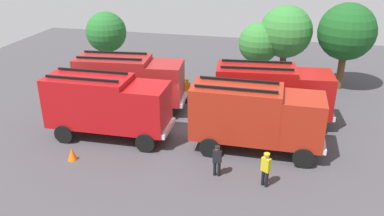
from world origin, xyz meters
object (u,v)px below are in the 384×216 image
at_px(tree_0, 106,32).
at_px(fire_truck_2, 129,80).
at_px(firefighter_0, 187,90).
at_px(tree_3, 347,32).
at_px(firefighter_1, 266,168).
at_px(tree_2, 286,32).
at_px(tree_1, 259,43).
at_px(firefighter_4, 314,95).
at_px(fire_truck_3, 272,91).
at_px(firefighter_2, 246,91).
at_px(firefighter_3, 217,159).
at_px(fire_truck_1, 255,115).
at_px(fire_truck_0, 107,103).
at_px(traffic_cone_0, 72,154).

bearing_deg(tree_0, fire_truck_2, -56.18).
bearing_deg(firefighter_0, tree_3, 78.28).
relative_size(firefighter_1, tree_2, 0.28).
bearing_deg(firefighter_0, tree_1, 100.40).
distance_m(firefighter_4, tree_2, 5.98).
relative_size(tree_0, tree_1, 1.07).
xyz_separation_m(fire_truck_3, firefighter_4, (2.76, 3.16, -1.25)).
xyz_separation_m(fire_truck_2, tree_3, (14.28, 7.69, 2.27)).
relative_size(firefighter_2, tree_3, 0.27).
relative_size(fire_truck_2, firefighter_1, 4.19).
bearing_deg(tree_1, tree_2, 11.99).
height_order(firefighter_2, tree_0, tree_0).
bearing_deg(fire_truck_3, firefighter_3, -114.06).
bearing_deg(fire_truck_2, fire_truck_1, -28.81).
distance_m(firefighter_2, tree_1, 5.12).
distance_m(fire_truck_0, firefighter_2, 10.04).
xyz_separation_m(firefighter_1, tree_3, (4.76, 14.71, 3.43)).
relative_size(fire_truck_3, firefighter_3, 4.48).
xyz_separation_m(firefighter_1, tree_1, (-1.61, 14.33, 2.30)).
height_order(firefighter_2, tree_1, tree_1).
xyz_separation_m(fire_truck_0, firefighter_2, (7.30, 6.79, -1.15)).
bearing_deg(tree_1, traffic_cone_0, -120.88).
height_order(fire_truck_0, tree_2, tree_2).
height_order(tree_1, tree_3, tree_3).
bearing_deg(fire_truck_2, tree_0, 117.96).
relative_size(tree_3, traffic_cone_0, 9.31).
relative_size(fire_truck_0, fire_truck_2, 0.98).
xyz_separation_m(fire_truck_1, firefighter_3, (-1.53, -3.00, -1.23)).
bearing_deg(fire_truck_2, tree_2, 32.19).
relative_size(firefighter_1, tree_3, 0.27).
xyz_separation_m(fire_truck_1, fire_truck_3, (0.70, 3.80, 0.00)).
distance_m(firefighter_1, firefighter_4, 10.63).
bearing_deg(traffic_cone_0, firefighter_0, 65.74).
height_order(firefighter_2, tree_2, tree_2).
xyz_separation_m(fire_truck_2, traffic_cone_0, (-0.62, -6.97, -1.80)).
relative_size(firefighter_2, traffic_cone_0, 2.51).
relative_size(firefighter_0, firefighter_2, 1.00).
bearing_deg(firefighter_2, tree_0, -136.90).
bearing_deg(firefighter_4, tree_1, 160.14).
bearing_deg(tree_1, fire_truck_0, -124.15).
relative_size(fire_truck_2, tree_2, 1.19).
bearing_deg(fire_truck_2, tree_3, 22.45).
distance_m(firefighter_2, tree_0, 13.34).
xyz_separation_m(tree_1, tree_3, (6.36, 0.38, 1.13)).
height_order(firefighter_0, firefighter_3, firefighter_0).
height_order(tree_3, traffic_cone_0, tree_3).
distance_m(fire_truck_2, firefighter_2, 8.09).
bearing_deg(firefighter_0, firefighter_2, 60.43).
height_order(fire_truck_3, tree_0, tree_0).
relative_size(firefighter_1, traffic_cone_0, 2.51).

